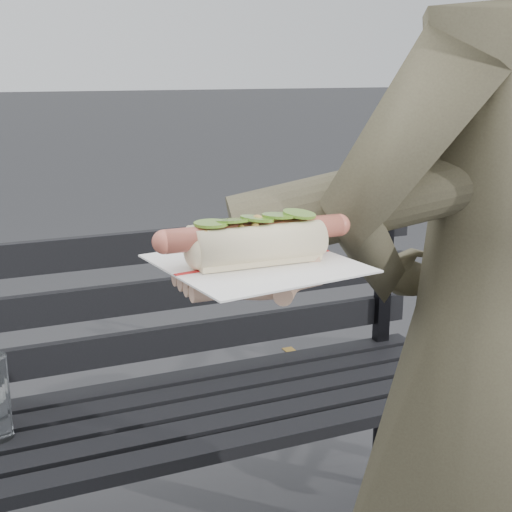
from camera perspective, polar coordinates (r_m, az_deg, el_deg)
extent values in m
cylinder|color=black|center=(2.02, 15.38, -16.72)|extent=(0.04, 0.04, 0.45)
cylinder|color=black|center=(2.25, 9.91, -12.83)|extent=(0.04, 0.04, 0.45)
cube|color=black|center=(1.60, -3.67, -15.22)|extent=(1.50, 0.07, 0.03)
cube|color=black|center=(1.67, -4.75, -13.78)|extent=(1.50, 0.07, 0.03)
cube|color=black|center=(1.75, -5.72, -12.46)|extent=(1.50, 0.07, 0.03)
cube|color=black|center=(1.82, -6.60, -11.24)|extent=(1.50, 0.07, 0.03)
cube|color=black|center=(1.90, -7.40, -10.13)|extent=(1.50, 0.07, 0.03)
cube|color=black|center=(2.10, 10.15, -1.79)|extent=(0.04, 0.03, 0.42)
cube|color=black|center=(1.89, -7.76, -6.87)|extent=(1.50, 0.02, 0.08)
cube|color=black|center=(1.84, -7.90, -3.11)|extent=(1.50, 0.02, 0.08)
cube|color=black|center=(1.81, -8.05, 0.81)|extent=(1.50, 0.02, 0.08)
imported|color=#453F2E|center=(1.11, 18.56, -8.52)|extent=(0.64, 0.45, 1.68)
cylinder|color=#453F2E|center=(0.94, 13.16, 5.41)|extent=(0.51, 0.23, 0.19)
cylinder|color=#D8A384|center=(0.79, 2.39, -0.94)|extent=(0.09, 0.08, 0.07)
ellipsoid|color=#D8A384|center=(0.76, 0.00, -1.82)|extent=(0.10, 0.11, 0.03)
cylinder|color=#D8A384|center=(0.72, -3.10, -2.79)|extent=(0.05, 0.02, 0.02)
cylinder|color=#D8A384|center=(0.73, -3.64, -2.36)|extent=(0.05, 0.02, 0.02)
cylinder|color=#D8A384|center=(0.75, -4.16, -1.94)|extent=(0.05, 0.02, 0.02)
cylinder|color=#D8A384|center=(0.77, -4.65, -1.54)|extent=(0.05, 0.02, 0.02)
cylinder|color=#D8A384|center=(0.72, 2.47, -2.73)|extent=(0.04, 0.05, 0.02)
cube|color=white|center=(0.76, 0.00, -0.58)|extent=(0.21, 0.21, 0.00)
cube|color=#B21E1E|center=(0.76, 0.00, -0.47)|extent=(0.19, 0.03, 0.00)
cylinder|color=#C35F4B|center=(0.75, 0.00, 1.85)|extent=(0.20, 0.02, 0.02)
sphere|color=#C35F4B|center=(0.72, -7.36, 1.12)|extent=(0.03, 0.02, 0.02)
sphere|color=#C35F4B|center=(0.79, 6.65, 2.48)|extent=(0.03, 0.02, 0.02)
sphere|color=#9E6B2D|center=(0.77, 3.52, 2.93)|extent=(0.01, 0.01, 0.01)
sphere|color=#9E6B2D|center=(0.76, 1.39, 2.63)|extent=(0.01, 0.01, 0.01)
sphere|color=#9E6B2D|center=(0.79, 2.60, 3.25)|extent=(0.01, 0.01, 0.01)
sphere|color=#9E6B2D|center=(0.75, 0.55, 2.05)|extent=(0.01, 0.01, 0.01)
sphere|color=#9E6B2D|center=(0.74, -2.18, 2.33)|extent=(0.01, 0.01, 0.01)
sphere|color=#9E6B2D|center=(0.75, -1.89, 2.08)|extent=(0.01, 0.01, 0.01)
sphere|color=#9E6B2D|center=(0.77, 1.39, 2.49)|extent=(0.01, 0.01, 0.01)
sphere|color=#9E6B2D|center=(0.71, -4.03, 1.47)|extent=(0.01, 0.01, 0.01)
sphere|color=#9E6B2D|center=(0.77, 1.45, 2.71)|extent=(0.01, 0.01, 0.01)
sphere|color=#9E6B2D|center=(0.77, 4.21, 2.42)|extent=(0.01, 0.01, 0.01)
sphere|color=#9E6B2D|center=(0.73, -1.18, 2.21)|extent=(0.01, 0.01, 0.01)
sphere|color=#9E6B2D|center=(0.77, 1.48, 2.97)|extent=(0.01, 0.01, 0.01)
sphere|color=#9E6B2D|center=(0.77, 1.40, 2.59)|extent=(0.01, 0.01, 0.01)
sphere|color=#9E6B2D|center=(0.77, 1.29, 2.99)|extent=(0.01, 0.01, 0.01)
sphere|color=#9E6B2D|center=(0.75, -1.34, 2.57)|extent=(0.01, 0.01, 0.01)
sphere|color=#9E6B2D|center=(0.78, 2.53, 2.70)|extent=(0.01, 0.01, 0.01)
sphere|color=#9E6B2D|center=(0.73, -0.06, 2.47)|extent=(0.01, 0.01, 0.01)
sphere|color=#9E6B2D|center=(0.77, 3.26, 2.97)|extent=(0.01, 0.01, 0.01)
sphere|color=#9E6B2D|center=(0.76, 0.74, 2.23)|extent=(0.01, 0.01, 0.01)
sphere|color=#9E6B2D|center=(0.76, 4.49, 2.38)|extent=(0.01, 0.01, 0.01)
sphere|color=#9E6B2D|center=(0.75, -2.00, 2.25)|extent=(0.01, 0.01, 0.01)
sphere|color=#9E6B2D|center=(0.74, -4.02, 2.35)|extent=(0.01, 0.01, 0.01)
sphere|color=#9E6B2D|center=(0.75, 0.11, 2.76)|extent=(0.01, 0.01, 0.01)
sphere|color=#9E6B2D|center=(0.74, 1.05, 2.16)|extent=(0.01, 0.01, 0.01)
sphere|color=#9E6B2D|center=(0.75, -0.02, 2.30)|extent=(0.01, 0.01, 0.01)
sphere|color=#9E6B2D|center=(0.78, 2.86, 2.93)|extent=(0.01, 0.01, 0.01)
cylinder|color=#5B8A25|center=(0.73, -3.61, 2.61)|extent=(0.04, 0.04, 0.00)
cylinder|color=#5B8A25|center=(0.74, -1.87, 2.84)|extent=(0.04, 0.04, 0.01)
cylinder|color=#5B8A25|center=(0.75, 0.10, 3.01)|extent=(0.04, 0.04, 0.01)
cylinder|color=#5B8A25|center=(0.76, 1.81, 3.25)|extent=(0.04, 0.04, 0.01)
cylinder|color=#5B8A25|center=(0.77, 3.48, 3.39)|extent=(0.04, 0.04, 0.01)
cube|color=brown|center=(3.31, 2.72, -7.54)|extent=(0.05, 0.07, 0.00)
cube|color=brown|center=(2.90, -0.69, -10.92)|extent=(0.06, 0.08, 0.00)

